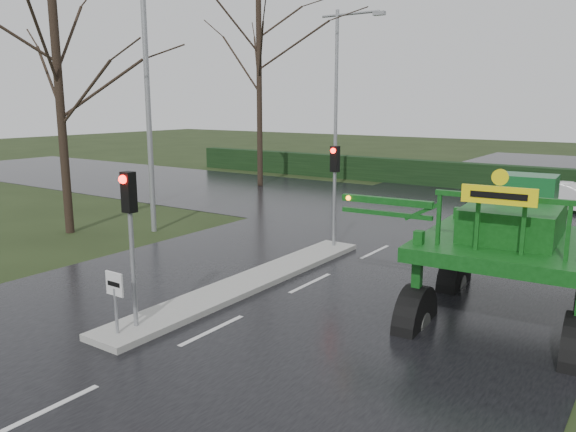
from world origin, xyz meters
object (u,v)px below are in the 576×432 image
Objects in this scene: traffic_signal_near at (130,216)px; street_light_left_far at (341,83)px; crop_sprayer at (422,230)px; street_light_left_near at (152,73)px; traffic_signal_mid at (335,174)px; white_sedan at (567,212)px; keep_left_sign at (115,293)px.

street_light_left_far is at bearing 108.17° from traffic_signal_near.
crop_sprayer is at bearing -55.35° from street_light_left_far.
street_light_left_near is 12.63m from crop_sprayer.
traffic_signal_mid is 6.51m from crop_sprayer.
street_light_left_far reaches higher than white_sedan.
traffic_signal_mid is at bearing 12.21° from street_light_left_near.
white_sedan is (0.59, 16.53, -2.15)m from crop_sprayer.
traffic_signal_near is (0.00, 0.49, 1.53)m from keep_left_sign.
crop_sprayer is (4.79, -4.39, -0.44)m from traffic_signal_mid.
keep_left_sign is 0.34× the size of white_sedan.
traffic_signal_near is 0.90× the size of white_sedan.
traffic_signal_mid is 13.52m from white_sedan.
crop_sprayer is (4.79, 4.11, -0.44)m from traffic_signal_near.
traffic_signal_near is 22.37m from street_light_left_far.
white_sedan is at bearing 66.09° from traffic_signal_mid.
street_light_left_far is at bearing 90.00° from street_light_left_near.
traffic_signal_mid is 0.90× the size of white_sedan.
traffic_signal_near is at bearing -45.47° from street_light_left_near.
keep_left_sign is 0.14× the size of street_light_left_near.
street_light_left_far is 2.54× the size of white_sedan.
white_sedan is at bearing 75.39° from traffic_signal_near.
traffic_signal_mid is 7.83m from street_light_left_near.
traffic_signal_mid is at bearing -61.14° from street_light_left_far.
traffic_signal_near is 0.35× the size of street_light_left_near.
keep_left_sign is 23.11m from street_light_left_far.
traffic_signal_near is at bearing -142.88° from crop_sprayer.
keep_left_sign is 0.14× the size of street_light_left_far.
keep_left_sign is at bearing 176.68° from white_sedan.
keep_left_sign is 0.17× the size of crop_sprayer.
white_sedan is (5.38, 21.13, -1.06)m from keep_left_sign.
street_light_left_far is (0.00, 14.00, 0.00)m from street_light_left_near.
street_light_left_far is at bearing 107.78° from keep_left_sign.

